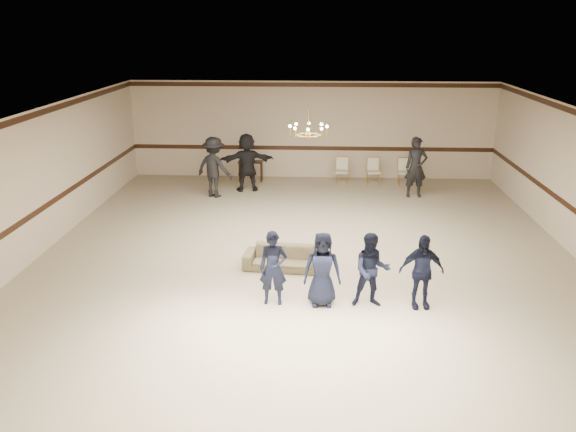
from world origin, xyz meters
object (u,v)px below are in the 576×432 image
at_px(boy_d, 421,271).
at_px(console_table, 251,171).
at_px(boy_a, 273,268).
at_px(banquet_chair_mid, 373,172).
at_px(boy_c, 372,270).
at_px(banquet_chair_right, 404,172).
at_px(settee, 283,258).
at_px(adult_left, 214,167).
at_px(banquet_chair_left, 342,171).
at_px(boy_b, 322,269).
at_px(adult_right, 416,167).
at_px(chandelier, 309,121).
at_px(adult_mid, 247,162).

bearing_deg(boy_d, console_table, 109.91).
relative_size(boy_a, banquet_chair_mid, 1.67).
distance_m(boy_c, banquet_chair_right, 8.76).
bearing_deg(settee, adult_left, 119.81).
height_order(banquet_chair_right, console_table, banquet_chair_right).
xyz_separation_m(adult_left, banquet_chair_mid, (4.88, 1.65, -0.48)).
bearing_deg(boy_c, banquet_chair_left, 90.35).
xyz_separation_m(adult_left, banquet_chair_left, (3.88, 1.65, -0.48)).
bearing_deg(banquet_chair_mid, boy_b, -106.87).
bearing_deg(boy_b, banquet_chair_left, 82.60).
bearing_deg(banquet_chair_right, banquet_chair_left, -177.87).
bearing_deg(settee, boy_d, -26.26).
bearing_deg(banquet_chair_mid, banquet_chair_left, 174.17).
bearing_deg(boy_b, banquet_chair_mid, 76.05).
relative_size(adult_right, banquet_chair_mid, 2.14).
distance_m(boy_c, settee, 2.40).
distance_m(boy_a, adult_left, 7.30).
distance_m(boy_c, adult_right, 7.47).
relative_size(chandelier, settee, 0.56).
bearing_deg(adult_left, adult_right, -152.30).
distance_m(chandelier, banquet_chair_mid, 6.07).
bearing_deg(banquet_chair_left, settee, -97.16).
relative_size(boy_b, adult_mid, 0.78).
xyz_separation_m(settee, banquet_chair_left, (1.49, 6.95, 0.18)).
relative_size(boy_a, console_table, 1.76).
bearing_deg(boy_d, settee, 142.91).
bearing_deg(banquet_chair_right, banquet_chair_mid, -177.87).
bearing_deg(adult_right, boy_c, -110.29).
height_order(boy_b, banquet_chair_right, boy_b).
bearing_deg(boy_d, banquet_chair_mid, 85.57).
xyz_separation_m(chandelier, banquet_chair_right, (3.02, 5.18, -2.45)).
height_order(chandelier, adult_left, chandelier).
bearing_deg(boy_b, adult_left, 111.92).
bearing_deg(boy_a, chandelier, 81.24).
xyz_separation_m(boy_b, boy_d, (1.80, 0.00, 0.00)).
bearing_deg(settee, adult_right, 62.73).
relative_size(banquet_chair_right, console_table, 1.06).
distance_m(boy_b, boy_c, 0.90).
height_order(settee, banquet_chair_right, banquet_chair_right).
xyz_separation_m(boy_a, banquet_chair_mid, (2.57, 8.57, -0.28)).
relative_size(boy_a, banquet_chair_right, 1.67).
bearing_deg(adult_left, boy_c, 145.50).
relative_size(boy_d, adult_right, 0.78).
distance_m(boy_d, banquet_chair_mid, 8.58).
bearing_deg(boy_d, boy_a, 174.73).
bearing_deg(adult_right, adult_left, 177.30).
bearing_deg(settee, boy_c, -37.87).
xyz_separation_m(boy_a, adult_mid, (-1.40, 7.62, 0.20)).
xyz_separation_m(banquet_chair_mid, banquet_chair_right, (1.00, 0.00, 0.00)).
xyz_separation_m(adult_mid, adult_right, (5.10, -0.40, 0.00)).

